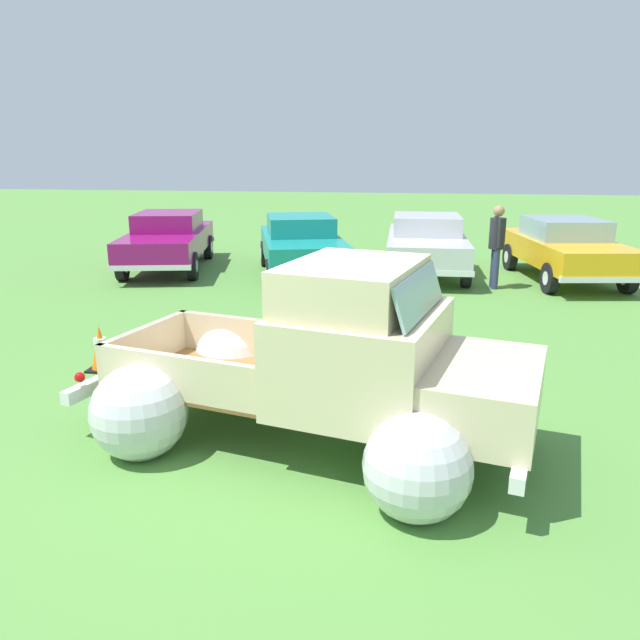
% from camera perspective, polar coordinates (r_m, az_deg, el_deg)
% --- Properties ---
extents(ground_plane, '(80.00, 80.00, 0.00)m').
position_cam_1_polar(ground_plane, '(6.59, -1.71, -10.92)').
color(ground_plane, '#548C3D').
extents(vintage_pickup_truck, '(4.94, 3.56, 1.96)m').
position_cam_1_polar(vintage_pickup_truck, '(6.15, 1.55, -5.21)').
color(vintage_pickup_truck, black).
rests_on(vintage_pickup_truck, ground).
extents(show_car_0, '(2.75, 4.97, 1.43)m').
position_cam_1_polar(show_car_0, '(16.24, -14.00, 7.43)').
color(show_car_0, black).
rests_on(show_car_0, ground).
extents(show_car_1, '(3.00, 4.73, 1.43)m').
position_cam_1_polar(show_car_1, '(14.91, -1.78, 7.19)').
color(show_car_1, black).
rests_on(show_car_1, ground).
extents(show_car_2, '(1.99, 4.49, 1.43)m').
position_cam_1_polar(show_car_2, '(15.28, 9.90, 7.18)').
color(show_car_2, black).
rests_on(show_car_2, ground).
extents(show_car_3, '(2.52, 4.54, 1.43)m').
position_cam_1_polar(show_car_3, '(15.39, 21.94, 6.34)').
color(show_car_3, black).
rests_on(show_car_3, ground).
extents(spectator_0, '(0.37, 0.54, 1.81)m').
position_cam_1_polar(spectator_0, '(13.92, 16.20, 7.09)').
color(spectator_0, navy).
rests_on(spectator_0, ground).
extents(lane_cone_0, '(0.36, 0.36, 0.63)m').
position_cam_1_polar(lane_cone_0, '(8.93, -19.83, -2.52)').
color(lane_cone_0, black).
rests_on(lane_cone_0, ground).
extents(lane_cone_1, '(0.36, 0.36, 0.63)m').
position_cam_1_polar(lane_cone_1, '(9.06, 9.57, -1.55)').
color(lane_cone_1, black).
rests_on(lane_cone_1, ground).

